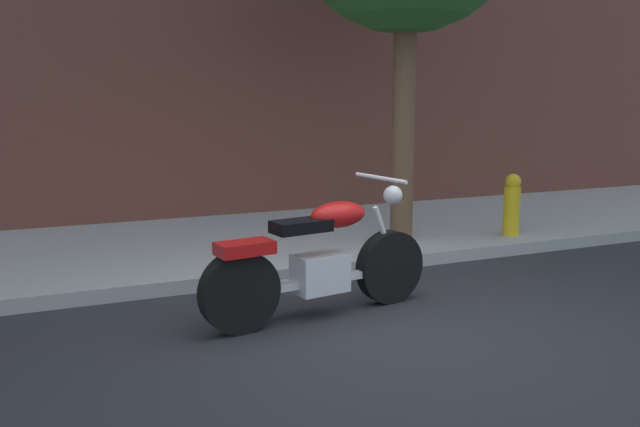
# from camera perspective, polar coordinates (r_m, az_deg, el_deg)

# --- Properties ---
(ground_plane) EXTENTS (60.00, 60.00, 0.00)m
(ground_plane) POSITION_cam_1_polar(r_m,az_deg,el_deg) (5.32, 7.02, -9.94)
(ground_plane) COLOR #28282D
(sidewalk) EXTENTS (25.18, 3.24, 0.14)m
(sidewalk) POSITION_cam_1_polar(r_m,az_deg,el_deg) (8.11, -4.44, -2.38)
(sidewalk) COLOR #A0A0A0
(sidewalk) RESTS_ON ground
(motorcycle) EXTENTS (2.12, 0.70, 1.15)m
(motorcycle) POSITION_cam_1_polar(r_m,az_deg,el_deg) (5.42, -0.04, -4.38)
(motorcycle) COLOR black
(motorcycle) RESTS_ON ground
(fire_hydrant) EXTENTS (0.20, 0.20, 0.91)m
(fire_hydrant) POSITION_cam_1_polar(r_m,az_deg,el_deg) (8.35, 16.47, 0.29)
(fire_hydrant) COLOR gold
(fire_hydrant) RESTS_ON ground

